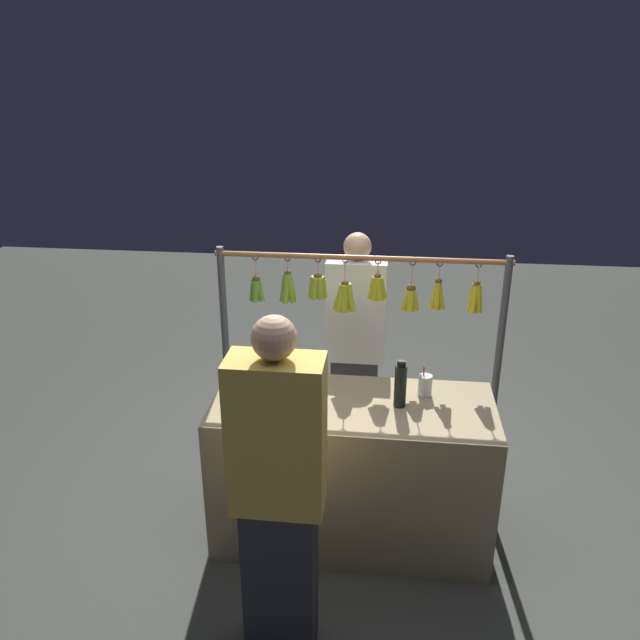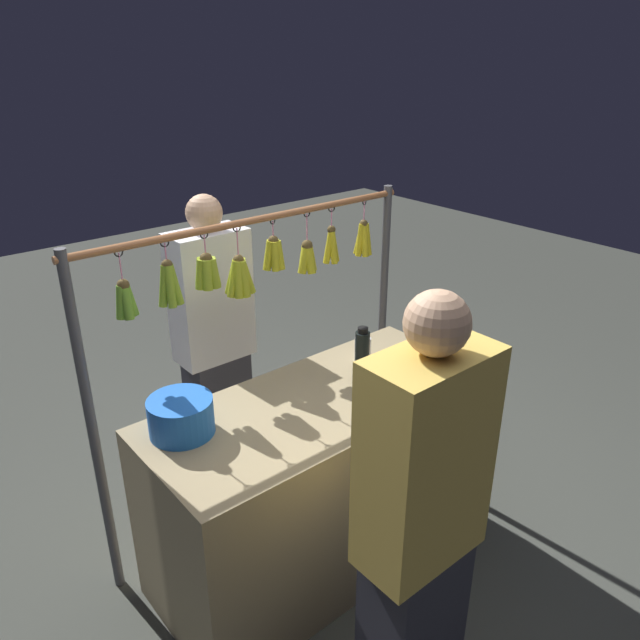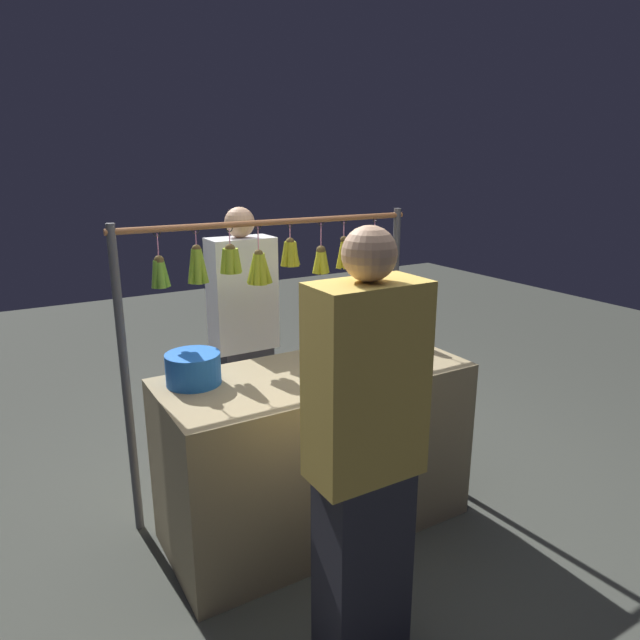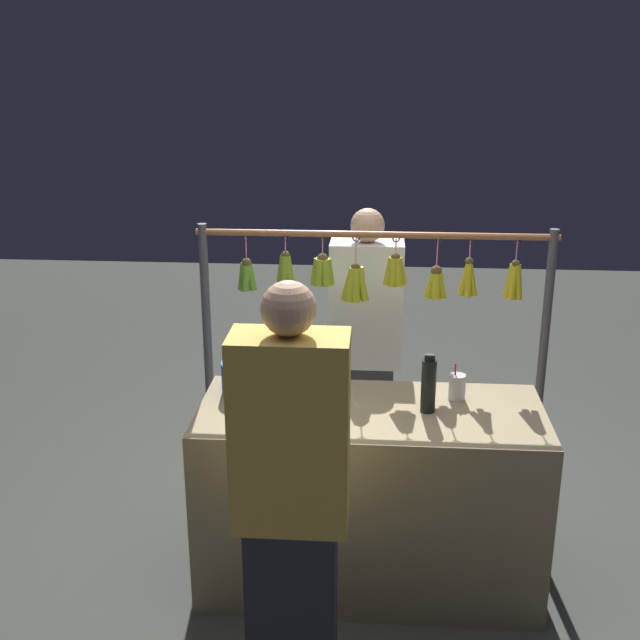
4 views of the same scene
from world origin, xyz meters
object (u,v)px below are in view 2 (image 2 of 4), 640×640
blue_bucket (181,416)px  customer_person (418,543)px  drink_cup (363,349)px  vendor_person (215,351)px  water_bottle (362,356)px

blue_bucket → customer_person: customer_person is taller
drink_cup → vendor_person: vendor_person is taller
water_bottle → vendor_person: vendor_person is taller
blue_bucket → drink_cup: 0.98m
blue_bucket → vendor_person: (-0.54, -0.66, -0.14)m
water_bottle → vendor_person: 0.89m
vendor_person → water_bottle: bearing=110.0°
water_bottle → customer_person: customer_person is taller
blue_bucket → drink_cup: drink_cup is taller
water_bottle → customer_person: 1.00m
drink_cup → customer_person: bearing=55.4°
blue_bucket → drink_cup: (-0.98, 0.01, -0.01)m
blue_bucket → customer_person: size_ratio=0.15×
vendor_person → customer_person: 1.67m
water_bottle → blue_bucket: size_ratio=1.04×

